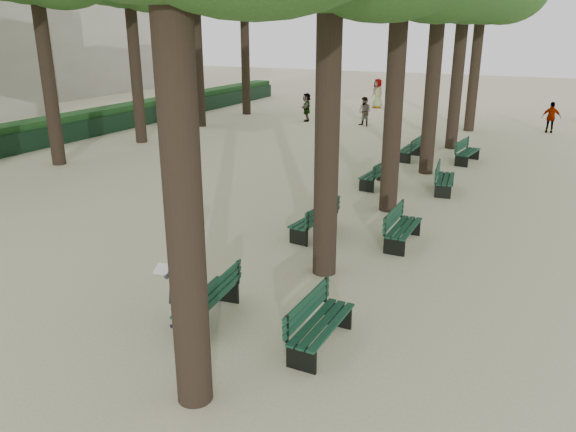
% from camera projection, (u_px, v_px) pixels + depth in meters
% --- Properties ---
extents(ground, '(120.00, 120.00, 0.00)m').
position_uv_depth(ground, '(191.00, 317.00, 10.65)').
color(ground, beige).
rests_on(ground, ground).
extents(bench_left_0, '(0.76, 1.85, 0.92)m').
position_uv_depth(bench_left_0, '(208.00, 307.00, 10.47)').
color(bench_left_0, black).
rests_on(bench_left_0, ground).
extents(bench_left_1, '(0.77, 1.85, 0.92)m').
position_uv_depth(bench_left_1, '(314.00, 226.00, 14.72)').
color(bench_left_1, black).
rests_on(bench_left_1, ground).
extents(bench_left_2, '(0.71, 1.84, 0.92)m').
position_uv_depth(bench_left_2, '(375.00, 179.00, 19.24)').
color(bench_left_2, black).
rests_on(bench_left_2, ground).
extents(bench_left_3, '(0.60, 1.81, 0.92)m').
position_uv_depth(bench_left_3, '(409.00, 153.00, 23.19)').
color(bench_left_3, black).
rests_on(bench_left_3, ground).
extents(bench_right_0, '(0.60, 1.81, 0.92)m').
position_uv_depth(bench_right_0, '(321.00, 333.00, 9.57)').
color(bench_right_0, black).
rests_on(bench_right_0, ground).
extents(bench_right_1, '(0.57, 1.80, 0.92)m').
position_uv_depth(bench_right_1, '(403.00, 234.00, 14.12)').
color(bench_right_1, black).
rests_on(bench_right_1, ground).
extents(bench_right_2, '(0.80, 1.86, 0.92)m').
position_uv_depth(bench_right_2, '(445.00, 184.00, 18.62)').
color(bench_right_2, black).
rests_on(bench_right_2, ground).
extents(bench_right_3, '(0.80, 1.86, 0.92)m').
position_uv_depth(bench_right_3, '(467.00, 156.00, 22.56)').
color(bench_right_3, black).
rests_on(bench_right_3, ground).
extents(man_with_map, '(0.70, 0.76, 1.71)m').
position_uv_depth(man_with_map, '(176.00, 281.00, 10.15)').
color(man_with_map, black).
rests_on(man_with_map, ground).
extents(pedestrian_a, '(0.83, 0.57, 1.58)m').
position_uv_depth(pedestrian_a, '(365.00, 112.00, 30.77)').
color(pedestrian_a, '#262628').
rests_on(pedestrian_a, ground).
extents(pedestrian_e, '(0.80, 1.52, 1.61)m').
position_uv_depth(pedestrian_e, '(307.00, 107.00, 32.33)').
color(pedestrian_e, '#262628').
rests_on(pedestrian_e, ground).
extents(pedestrian_c, '(0.95, 0.38, 1.58)m').
position_uv_depth(pedestrian_c, '(551.00, 117.00, 28.76)').
color(pedestrian_c, '#262628').
rests_on(pedestrian_c, ground).
extents(pedestrian_d, '(1.00, 0.83, 1.92)m').
position_uv_depth(pedestrian_d, '(378.00, 93.00, 37.51)').
color(pedestrian_d, '#262628').
rests_on(pedestrian_d, ground).
extents(fence, '(0.08, 42.00, 0.90)m').
position_uv_depth(fence, '(62.00, 135.00, 26.09)').
color(fence, black).
rests_on(fence, ground).
extents(hedge, '(1.20, 42.00, 1.20)m').
position_uv_depth(hedge, '(50.00, 130.00, 26.33)').
color(hedge, '#153D17').
rests_on(hedge, ground).
extents(building_far, '(12.00, 16.00, 7.00)m').
position_uv_depth(building_far, '(76.00, 47.00, 48.74)').
color(building_far, '#B7B2A3').
rests_on(building_far, ground).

